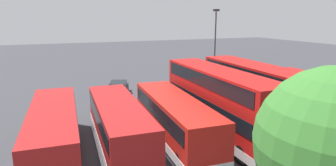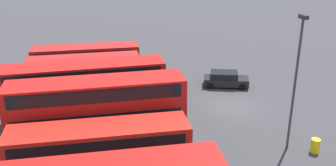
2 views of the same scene
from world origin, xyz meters
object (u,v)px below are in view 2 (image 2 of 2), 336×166
waste_bin_yellow (315,146)px  car_hatchback_silver (225,79)px  lamp_post_tall (296,75)px  bus_double_decker_fourth (86,90)px  bus_double_decker_third (98,110)px  bus_single_deck_sixth (84,71)px  bus_single_deck_fifth (82,85)px  bus_single_deck_second (100,147)px  bus_single_deck_seventh (86,59)px

waste_bin_yellow → car_hatchback_silver: bearing=6.2°
lamp_post_tall → waste_bin_yellow: 5.02m
bus_double_decker_fourth → car_hatchback_silver: bearing=-72.2°
bus_double_decker_third → bus_single_deck_sixth: size_ratio=1.14×
car_hatchback_silver → lamp_post_tall: bearing=179.3°
waste_bin_yellow → bus_single_deck_fifth: bearing=51.1°
bus_single_deck_fifth → waste_bin_yellow: bearing=-128.9°
bus_single_deck_second → bus_double_decker_third: 3.54m
bus_single_deck_second → bus_single_deck_fifth: size_ratio=1.02×
bus_single_deck_second → bus_double_decker_third: bearing=-2.8°
bus_single_deck_sixth → waste_bin_yellow: size_ratio=10.90×
lamp_post_tall → bus_single_deck_fifth: bearing=50.2°
bus_double_decker_third → bus_single_deck_second: bearing=177.2°
bus_double_decker_third → bus_double_decker_fourth: 3.78m
bus_single_deck_sixth → lamp_post_tall: size_ratio=1.15×
bus_single_deck_fifth → bus_single_deck_second: bearing=-176.1°
lamp_post_tall → waste_bin_yellow: bearing=-120.6°
bus_single_deck_seventh → car_hatchback_silver: size_ratio=2.39×
bus_single_deck_second → car_hatchback_silver: bearing=-47.7°
bus_single_deck_seventh → bus_double_decker_fourth: bearing=178.0°
bus_single_deck_second → waste_bin_yellow: size_ratio=11.41×
bus_single_deck_fifth → car_hatchback_silver: (0.75, -13.17, -0.92)m
bus_single_deck_second → bus_single_deck_fifth: 10.58m
bus_double_decker_fourth → car_hatchback_silver: bus_double_decker_fourth is taller
bus_single_deck_sixth → lamp_post_tall: 19.60m
bus_single_deck_fifth → bus_single_deck_sixth: same height
bus_single_deck_fifth → waste_bin_yellow: 18.71m
bus_single_deck_fifth → bus_single_deck_seventh: 7.39m
bus_double_decker_fourth → lamp_post_tall: size_ratio=1.33×
bus_single_deck_fifth → lamp_post_tall: bearing=-129.8°
bus_single_deck_fifth → bus_single_deck_seventh: (7.37, -0.60, 0.00)m
bus_double_decker_fourth → lamp_post_tall: lamp_post_tall is taller
bus_single_deck_sixth → car_hatchback_silver: 13.21m
bus_single_deck_second → bus_single_deck_sixth: bearing=1.7°
bus_single_deck_fifth → bus_single_deck_sixth: bearing=-4.8°
bus_double_decker_third → bus_single_deck_seventh: size_ratio=1.09×
bus_single_deck_second → bus_double_decker_fourth: bearing=4.0°
bus_single_deck_second → bus_single_deck_fifth: (10.56, 0.72, -0.00)m
bus_single_deck_second → bus_single_deck_fifth: bearing=3.9°
bus_double_decker_fourth → bus_single_deck_seventh: bus_double_decker_fourth is taller
lamp_post_tall → bus_single_deck_second: bearing=88.7°
bus_double_decker_fourth → bus_single_deck_fifth: bearing=3.8°
bus_double_decker_fourth → waste_bin_yellow: bearing=-120.2°
lamp_post_tall → bus_double_decker_fourth: bearing=59.8°
bus_double_decker_third → bus_single_deck_fifth: 7.23m
bus_double_decker_fourth → waste_bin_yellow: 16.67m
bus_single_deck_sixth → waste_bin_yellow: (-15.36, -14.23, -1.14)m
bus_single_deck_second → bus_single_deck_sixth: (14.19, 0.42, -0.00)m
bus_single_deck_sixth → bus_single_deck_second: bearing=-178.3°
bus_single_deck_second → bus_single_deck_seventh: (17.93, 0.12, -0.00)m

